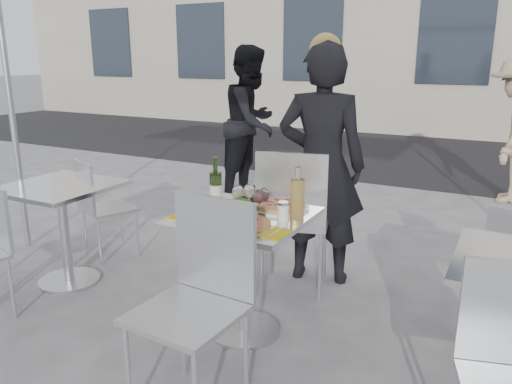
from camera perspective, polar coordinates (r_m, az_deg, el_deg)
The scene contains 21 objects.
ground at distance 3.17m, azimuth -1.32°, elevation -15.65°, with size 80.00×80.00×0.00m, color slate.
street_asphalt at distance 9.12m, azimuth 19.11°, elevation 4.08°, with size 24.00×5.00×0.00m, color black.
main_table at distance 2.93m, azimuth -1.38°, elevation -6.56°, with size 0.72×0.72×0.75m.
side_table_left at distance 3.85m, azimuth -21.24°, elevation -2.24°, with size 0.72×0.72×0.75m.
chair_far at distance 3.41m, azimuth 4.27°, elevation -2.13°, with size 0.58×0.59×1.03m.
chair_near at distance 2.38m, azimuth -6.40°, elevation -10.70°, with size 0.48×0.49×1.00m.
side_chair_lfar at distance 4.25m, azimuth -17.60°, elevation -1.03°, with size 0.50×0.51×0.83m.
woman_diner at distance 3.62m, azimuth 7.47°, elevation 2.97°, with size 0.63×0.41×1.73m, color black.
pedestrian_a at distance 5.93m, azimuth -0.49°, elevation 7.97°, with size 0.86×0.67×1.76m, color black.
pizza_near at distance 2.68m, azimuth -2.14°, elevation -3.62°, with size 0.36×0.36×0.02m.
pizza_far at distance 2.98m, azimuth 2.88°, elevation -1.60°, with size 0.34×0.34×0.03m.
salad_plate at distance 2.89m, azimuth -1.84°, elevation -1.68°, with size 0.22×0.22×0.09m.
wine_bottle at distance 3.04m, azimuth -4.62°, elevation 0.64°, with size 0.07×0.07×0.29m.
carafe at distance 2.79m, azimuth 4.74°, elevation -0.61°, with size 0.08×0.08×0.29m.
sugar_shaker at distance 2.75m, azimuth 3.11°, elevation -2.22°, with size 0.06×0.06×0.11m.
wineglass_white_a at distance 2.90m, azimuth -2.08°, elevation -0.11°, with size 0.07×0.07×0.16m.
wineglass_white_b at distance 2.92m, azimuth -0.80°, elevation -0.01°, with size 0.07×0.07×0.16m.
wineglass_red_a at distance 2.84m, azimuth 0.89°, elevation -0.44°, with size 0.07×0.07×0.16m.
wineglass_red_b at distance 2.81m, azimuth 0.33°, elevation -0.62°, with size 0.07×0.07×0.16m.
napkin_left at distance 2.87m, azimuth -7.76°, elevation -2.67°, with size 0.21×0.21×0.01m.
napkin_right at distance 2.57m, azimuth 1.69°, elevation -4.61°, with size 0.19×0.20×0.01m.
Camera 1 is at (1.34, -2.37, 1.62)m, focal length 35.00 mm.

